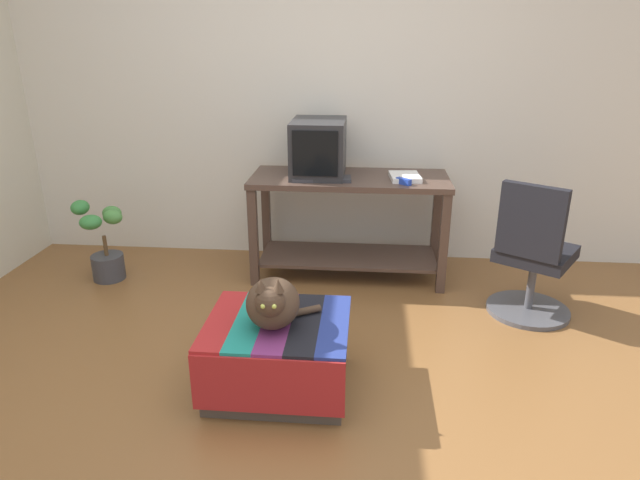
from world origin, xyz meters
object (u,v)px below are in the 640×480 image
(keyboard, at_px, (322,179))
(stapler, at_px, (404,181))
(office_chair, at_px, (532,260))
(ottoman_with_blanket, at_px, (278,354))
(potted_plant, at_px, (104,246))
(desk, at_px, (349,209))
(book, at_px, (405,177))
(tv_monitor, at_px, (319,148))
(cat, at_px, (273,303))

(keyboard, xyz_separation_m, stapler, (0.55, -0.05, 0.01))
(office_chair, bearing_deg, keyboard, 15.75)
(ottoman_with_blanket, distance_m, potted_plant, 1.89)
(stapler, bearing_deg, potted_plant, 134.88)
(desk, xyz_separation_m, office_chair, (1.16, -0.55, -0.12))
(book, distance_m, ottoman_with_blanket, 1.65)
(tv_monitor, height_order, cat, tv_monitor)
(tv_monitor, xyz_separation_m, office_chair, (1.38, -0.58, -0.55))
(book, distance_m, potted_plant, 2.21)
(potted_plant, relative_size, stapler, 5.42)
(tv_monitor, relative_size, potted_plant, 0.83)
(book, relative_size, stapler, 2.28)
(keyboard, xyz_separation_m, potted_plant, (-1.57, -0.11, -0.50))
(tv_monitor, relative_size, book, 1.97)
(office_chair, distance_m, stapler, 0.95)
(desk, distance_m, potted_plant, 1.79)
(cat, bearing_deg, stapler, 58.82)
(cat, xyz_separation_m, stapler, (0.67, 1.31, 0.27))
(keyboard, distance_m, ottoman_with_blanket, 1.43)
(tv_monitor, height_order, keyboard, tv_monitor)
(desk, bearing_deg, office_chair, -25.03)
(desk, relative_size, cat, 3.87)
(keyboard, height_order, potted_plant, keyboard)
(book, bearing_deg, tv_monitor, 167.72)
(office_chair, bearing_deg, book, 0.11)
(cat, distance_m, office_chair, 1.74)
(cat, xyz_separation_m, office_chair, (1.46, 0.94, -0.12))
(desk, relative_size, stapler, 12.67)
(tv_monitor, distance_m, potted_plant, 1.70)
(cat, height_order, stapler, stapler)
(book, height_order, potted_plant, book)
(book, distance_m, office_chair, 1.00)
(desk, height_order, book, book)
(tv_monitor, xyz_separation_m, keyboard, (0.04, -0.16, -0.18))
(desk, relative_size, tv_monitor, 2.82)
(keyboard, relative_size, office_chair, 0.45)
(ottoman_with_blanket, bearing_deg, cat, -100.60)
(book, xyz_separation_m, cat, (-0.69, -1.44, -0.26))
(book, xyz_separation_m, ottoman_with_blanket, (-0.68, -1.39, -0.58))
(tv_monitor, distance_m, stapler, 0.65)
(tv_monitor, distance_m, book, 0.64)
(book, relative_size, ottoman_with_blanket, 0.36)
(book, distance_m, cat, 1.62)
(desk, distance_m, cat, 1.52)
(tv_monitor, xyz_separation_m, cat, (-0.08, -1.52, -0.44))
(book, bearing_deg, ottoman_with_blanket, -121.21)
(potted_plant, relative_size, office_chair, 0.67)
(ottoman_with_blanket, xyz_separation_m, cat, (-0.01, -0.05, 0.31))
(cat, bearing_deg, book, 60.51)
(keyboard, xyz_separation_m, office_chair, (1.35, -0.42, -0.38))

